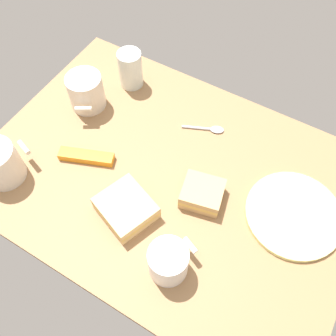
% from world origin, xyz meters
% --- Properties ---
extents(tabletop, '(0.90, 0.64, 0.02)m').
position_xyz_m(tabletop, '(0.00, 0.00, 0.01)').
color(tabletop, '#936D47').
rests_on(tabletop, ground).
extents(plate_of_food, '(0.22, 0.22, 0.01)m').
position_xyz_m(plate_of_food, '(0.30, 0.05, 0.03)').
color(plate_of_food, '#EAE58C').
rests_on(plate_of_food, tabletop).
extents(coffee_mug_milky, '(0.08, 0.10, 0.09)m').
position_xyz_m(coffee_mug_milky, '(0.12, -0.20, 0.06)').
color(coffee_mug_milky, white).
rests_on(coffee_mug_milky, tabletop).
extents(coffee_mug_spare, '(0.10, 0.12, 0.10)m').
position_xyz_m(coffee_mug_spare, '(-0.30, 0.09, 0.07)').
color(coffee_mug_spare, silver).
rests_on(coffee_mug_spare, tabletop).
extents(sandwich_main, '(0.15, 0.14, 0.04)m').
position_xyz_m(sandwich_main, '(-0.03, -0.13, 0.04)').
color(sandwich_main, '#DBB77A').
rests_on(sandwich_main, tabletop).
extents(sandwich_side, '(0.11, 0.10, 0.04)m').
position_xyz_m(sandwich_side, '(0.10, -0.02, 0.04)').
color(sandwich_side, tan).
rests_on(sandwich_side, tabletop).
extents(glass_of_milk, '(0.07, 0.07, 0.11)m').
position_xyz_m(glass_of_milk, '(-0.24, 0.21, 0.07)').
color(glass_of_milk, silver).
rests_on(glass_of_milk, tabletop).
extents(spoon, '(0.11, 0.06, 0.01)m').
position_xyz_m(spoon, '(0.03, 0.17, 0.02)').
color(spoon, silver).
rests_on(spoon, tabletop).
extents(snack_bar, '(0.14, 0.08, 0.02)m').
position_xyz_m(snack_bar, '(-0.20, -0.06, 0.03)').
color(snack_bar, orange).
rests_on(snack_bar, tabletop).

